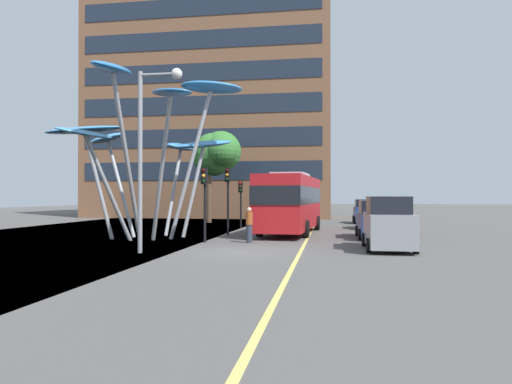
{
  "coord_description": "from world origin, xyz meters",
  "views": [
    {
      "loc": [
        3.56,
        -19.07,
        2.26
      ],
      "look_at": [
        -0.61,
        7.81,
        2.5
      ],
      "focal_mm": 33.34,
      "sensor_mm": 36.0,
      "label": 1
    }
  ],
  "objects_px": {
    "car_parked_far": "(374,215)",
    "pedestrian": "(249,225)",
    "traffic_light_kerb_far": "(228,187)",
    "street_lamp": "(150,135)",
    "leaf_sculpture": "(148,127)",
    "traffic_light_opposite": "(255,193)",
    "red_bus": "(291,201)",
    "car_side_street": "(365,212)",
    "car_parked_mid": "(376,220)",
    "car_parked_near": "(388,225)",
    "traffic_light_island_mid": "(241,194)",
    "traffic_light_kerb_near": "(204,188)"
  },
  "relations": [
    {
      "from": "car_parked_far",
      "to": "pedestrian",
      "type": "xyz_separation_m",
      "value": [
        -6.88,
        -11.06,
        -0.06
      ]
    },
    {
      "from": "traffic_light_kerb_far",
      "to": "street_lamp",
      "type": "bearing_deg",
      "value": -97.54
    },
    {
      "from": "leaf_sculpture",
      "to": "car_parked_far",
      "type": "bearing_deg",
      "value": 38.52
    },
    {
      "from": "traffic_light_opposite",
      "to": "pedestrian",
      "type": "xyz_separation_m",
      "value": [
        2.11,
        -15.21,
        -1.61
      ]
    },
    {
      "from": "red_bus",
      "to": "car_side_street",
      "type": "xyz_separation_m",
      "value": [
        5.26,
        11.82,
        -1.05
      ]
    },
    {
      "from": "pedestrian",
      "to": "traffic_light_opposite",
      "type": "bearing_deg",
      "value": 97.9
    },
    {
      "from": "car_parked_mid",
      "to": "car_side_street",
      "type": "bearing_deg",
      "value": 88.16
    },
    {
      "from": "car_parked_near",
      "to": "street_lamp",
      "type": "xyz_separation_m",
      "value": [
        -9.49,
        -2.64,
        3.65
      ]
    },
    {
      "from": "car_parked_mid",
      "to": "pedestrian",
      "type": "xyz_separation_m",
      "value": [
        -6.3,
        -3.59,
        -0.08
      ]
    },
    {
      "from": "traffic_light_island_mid",
      "to": "leaf_sculpture",
      "type": "bearing_deg",
      "value": -109.83
    },
    {
      "from": "red_bus",
      "to": "traffic_light_kerb_near",
      "type": "relative_size",
      "value": 2.87
    },
    {
      "from": "traffic_light_island_mid",
      "to": "traffic_light_opposite",
      "type": "distance_m",
      "value": 5.04
    },
    {
      "from": "traffic_light_island_mid",
      "to": "traffic_light_opposite",
      "type": "xyz_separation_m",
      "value": [
        0.23,
        5.03,
        0.05
      ]
    },
    {
      "from": "traffic_light_kerb_far",
      "to": "car_parked_near",
      "type": "relative_size",
      "value": 0.92
    },
    {
      "from": "traffic_light_kerb_far",
      "to": "car_parked_mid",
      "type": "xyz_separation_m",
      "value": [
        8.32,
        -0.77,
        -1.86
      ]
    },
    {
      "from": "leaf_sculpture",
      "to": "car_parked_near",
      "type": "height_order",
      "value": "leaf_sculpture"
    },
    {
      "from": "traffic_light_opposite",
      "to": "pedestrian",
      "type": "distance_m",
      "value": 15.44
    },
    {
      "from": "traffic_light_kerb_far",
      "to": "traffic_light_opposite",
      "type": "distance_m",
      "value": 10.86
    },
    {
      "from": "car_side_street",
      "to": "pedestrian",
      "type": "distance_m",
      "value": 19.2
    },
    {
      "from": "red_bus",
      "to": "leaf_sculpture",
      "type": "xyz_separation_m",
      "value": [
        -7.12,
        -5.03,
        3.92
      ]
    },
    {
      "from": "red_bus",
      "to": "traffic_light_kerb_far",
      "type": "distance_m",
      "value": 4.03
    },
    {
      "from": "car_parked_mid",
      "to": "car_parked_far",
      "type": "distance_m",
      "value": 7.49
    },
    {
      "from": "street_lamp",
      "to": "leaf_sculpture",
      "type": "bearing_deg",
      "value": 112.69
    },
    {
      "from": "traffic_light_kerb_far",
      "to": "leaf_sculpture",
      "type": "bearing_deg",
      "value": -137.93
    },
    {
      "from": "red_bus",
      "to": "pedestrian",
      "type": "bearing_deg",
      "value": -103.76
    },
    {
      "from": "traffic_light_kerb_far",
      "to": "car_parked_far",
      "type": "bearing_deg",
      "value": 36.98
    },
    {
      "from": "red_bus",
      "to": "traffic_light_kerb_near",
      "type": "xyz_separation_m",
      "value": [
        -3.69,
        -6.35,
        0.64
      ]
    },
    {
      "from": "car_parked_near",
      "to": "red_bus",
      "type": "bearing_deg",
      "value": 120.39
    },
    {
      "from": "car_side_street",
      "to": "pedestrian",
      "type": "height_order",
      "value": "car_side_street"
    },
    {
      "from": "car_parked_far",
      "to": "pedestrian",
      "type": "height_order",
      "value": "car_parked_far"
    },
    {
      "from": "leaf_sculpture",
      "to": "car_side_street",
      "type": "relative_size",
      "value": 3.13
    },
    {
      "from": "traffic_light_kerb_near",
      "to": "car_parked_near",
      "type": "xyz_separation_m",
      "value": [
        8.46,
        -1.79,
        -1.58
      ]
    },
    {
      "from": "pedestrian",
      "to": "traffic_light_island_mid",
      "type": "bearing_deg",
      "value": 102.98
    },
    {
      "from": "street_lamp",
      "to": "pedestrian",
      "type": "xyz_separation_m",
      "value": [
        3.21,
        4.64,
        -3.84
      ]
    },
    {
      "from": "traffic_light_island_mid",
      "to": "traffic_light_opposite",
      "type": "relative_size",
      "value": 0.98
    },
    {
      "from": "car_parked_near",
      "to": "car_parked_far",
      "type": "distance_m",
      "value": 13.07
    },
    {
      "from": "leaf_sculpture",
      "to": "traffic_light_kerb_far",
      "type": "distance_m",
      "value": 5.76
    },
    {
      "from": "pedestrian",
      "to": "traffic_light_kerb_far",
      "type": "bearing_deg",
      "value": 114.8
    },
    {
      "from": "leaf_sculpture",
      "to": "pedestrian",
      "type": "relative_size",
      "value": 7.17
    },
    {
      "from": "traffic_light_opposite",
      "to": "car_parked_mid",
      "type": "height_order",
      "value": "traffic_light_opposite"
    },
    {
      "from": "traffic_light_opposite",
      "to": "car_parked_near",
      "type": "relative_size",
      "value": 0.8
    },
    {
      "from": "red_bus",
      "to": "traffic_light_kerb_far",
      "type": "height_order",
      "value": "traffic_light_kerb_far"
    },
    {
      "from": "traffic_light_kerb_near",
      "to": "street_lamp",
      "type": "distance_m",
      "value": 5.0
    },
    {
      "from": "street_lamp",
      "to": "pedestrian",
      "type": "bearing_deg",
      "value": 55.34
    },
    {
      "from": "red_bus",
      "to": "car_parked_mid",
      "type": "bearing_deg",
      "value": -27.98
    },
    {
      "from": "traffic_light_opposite",
      "to": "car_parked_far",
      "type": "xyz_separation_m",
      "value": [
        8.99,
        -4.15,
        -1.55
      ]
    },
    {
      "from": "red_bus",
      "to": "traffic_light_opposite",
      "type": "distance_m",
      "value": 9.78
    },
    {
      "from": "traffic_light_kerb_far",
      "to": "traffic_light_kerb_near",
      "type": "bearing_deg",
      "value": -92.09
    },
    {
      "from": "traffic_light_kerb_far",
      "to": "car_parked_far",
      "type": "relative_size",
      "value": 0.96
    },
    {
      "from": "car_parked_mid",
      "to": "car_parked_near",
      "type": "bearing_deg",
      "value": -90.24
    }
  ]
}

